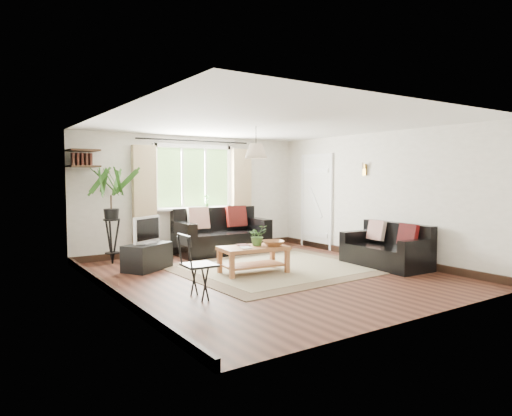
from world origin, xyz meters
TOP-DOWN VIEW (x-y plane):
  - floor at (0.00, 0.00)m, footprint 5.50×5.50m
  - ceiling at (0.00, 0.00)m, footprint 5.50×5.50m
  - wall_back at (0.00, 2.75)m, footprint 5.00×0.02m
  - wall_front at (0.00, -2.75)m, footprint 5.00×0.02m
  - wall_left at (-2.50, 0.00)m, footprint 0.02×5.50m
  - wall_right at (2.50, 0.00)m, footprint 0.02×5.50m
  - rug at (0.41, 0.34)m, footprint 3.40×2.95m
  - window at (0.00, 2.71)m, footprint 2.50×0.16m
  - door at (2.47, 1.70)m, footprint 0.06×0.96m
  - corner_shelf at (-2.25, 2.50)m, footprint 0.50×0.50m
  - pendant_lamp at (0.00, 0.40)m, footprint 0.36×0.36m
  - wall_sconce at (2.43, 0.30)m, footprint 0.12×0.12m
  - sofa_back at (0.38, 2.22)m, footprint 1.91×1.02m
  - sofa_right at (2.06, -0.58)m, footprint 1.57×0.84m
  - coffee_table at (-0.16, 0.23)m, footprint 1.14×0.71m
  - table_plant at (-0.06, 0.27)m, footprint 0.31×0.27m
  - bowl at (0.14, 0.10)m, footprint 0.47×0.47m
  - book_a at (-0.45, 0.17)m, footprint 0.21×0.25m
  - book_b at (-0.36, 0.38)m, footprint 0.22×0.27m
  - tv_stand at (-1.49, 1.47)m, footprint 0.94×0.82m
  - tv at (-1.49, 1.47)m, footprint 0.65×0.51m
  - palm_stand at (-1.82, 2.35)m, footprint 0.77×0.77m
  - folding_chair at (-1.58, -0.64)m, footprint 0.46×0.46m
  - sill_plant at (0.25, 2.63)m, footprint 0.14×0.10m

SIDE VIEW (x-z plane):
  - floor at x=0.00m, z-range 0.00..0.00m
  - rug at x=0.41m, z-range 0.00..0.02m
  - coffee_table at x=-0.16m, z-range 0.00..0.44m
  - tv_stand at x=-1.49m, z-range 0.00..0.44m
  - sofa_right at x=2.06m, z-range 0.00..0.72m
  - folding_chair at x=-1.58m, z-range 0.00..0.84m
  - sofa_back at x=0.38m, z-range 0.00..0.88m
  - book_a at x=-0.45m, z-range 0.44..0.46m
  - book_b at x=-0.36m, z-range 0.44..0.47m
  - bowl at x=0.14m, z-range 0.44..0.53m
  - table_plant at x=-0.06m, z-range 0.44..0.78m
  - tv at x=-1.49m, z-range 0.44..0.93m
  - palm_stand at x=-1.82m, z-range 0.00..1.75m
  - door at x=2.47m, z-range -0.03..2.03m
  - sill_plant at x=0.25m, z-range 0.93..1.20m
  - wall_back at x=0.00m, z-range 0.00..2.40m
  - wall_front at x=0.00m, z-range 0.00..2.40m
  - wall_left at x=-2.50m, z-range 0.00..2.40m
  - wall_right at x=2.50m, z-range 0.00..2.40m
  - window at x=0.00m, z-range 0.47..2.63m
  - wall_sconce at x=2.43m, z-range 1.60..1.88m
  - corner_shelf at x=-2.25m, z-range 1.72..2.06m
  - pendant_lamp at x=0.00m, z-range 1.78..2.32m
  - ceiling at x=0.00m, z-range 2.40..2.40m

